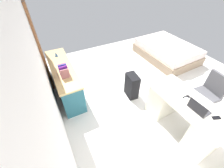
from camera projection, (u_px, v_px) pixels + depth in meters
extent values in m
plane|color=silver|center=(151.00, 89.00, 3.85)|extent=(5.67, 5.67, 0.00)
cube|color=white|center=(40.00, 71.00, 2.14)|extent=(4.34, 0.10, 2.75)
cube|color=brown|center=(39.00, 46.00, 3.48)|extent=(0.88, 0.05, 2.04)
cube|color=silver|center=(189.00, 103.00, 2.54)|extent=(1.46, 0.71, 0.04)
cube|color=beige|center=(206.00, 137.00, 2.46)|extent=(0.42, 0.61, 0.71)
cube|color=beige|center=(164.00, 99.00, 3.11)|extent=(0.42, 0.61, 0.71)
cylinder|color=black|center=(196.00, 109.00, 3.34)|extent=(0.52, 0.52, 0.04)
cylinder|color=black|center=(200.00, 103.00, 3.21)|extent=(0.06, 0.06, 0.42)
cube|color=#4C4C51|center=(204.00, 95.00, 3.04)|extent=(0.50, 0.50, 0.08)
cube|color=#4C4C51|center=(217.00, 84.00, 2.93)|extent=(0.44, 0.10, 0.44)
cube|color=#235B6B|center=(65.00, 80.00, 3.58)|extent=(1.76, 0.44, 0.71)
cube|color=tan|center=(61.00, 68.00, 3.33)|extent=(1.80, 0.48, 0.04)
cube|color=#1E4E5B|center=(80.00, 92.00, 3.50)|extent=(0.67, 0.01, 0.25)
cube|color=#1E4E5B|center=(71.00, 74.00, 4.02)|extent=(0.67, 0.01, 0.25)
cube|color=gray|center=(166.00, 54.00, 4.96)|extent=(1.94, 1.46, 0.28)
cube|color=silver|center=(168.00, 47.00, 4.80)|extent=(1.88, 1.40, 0.20)
cube|color=white|center=(186.00, 52.00, 4.26)|extent=(0.50, 0.69, 0.10)
cube|color=black|center=(132.00, 86.00, 3.49)|extent=(0.38, 0.25, 0.61)
cube|color=#333338|center=(199.00, 109.00, 2.40)|extent=(0.32, 0.23, 0.02)
cube|color=black|center=(197.00, 107.00, 2.29)|extent=(0.31, 0.02, 0.19)
ellipsoid|color=white|center=(186.00, 99.00, 2.56)|extent=(0.06, 0.10, 0.03)
cube|color=black|center=(216.00, 118.00, 2.28)|extent=(0.11, 0.15, 0.01)
cube|color=black|center=(186.00, 97.00, 2.60)|extent=(0.07, 0.14, 0.01)
cube|color=#975A5D|center=(65.00, 74.00, 2.95)|extent=(0.03, 0.17, 0.21)
cube|color=#3D3082|center=(65.00, 73.00, 2.98)|extent=(0.04, 0.17, 0.19)
cube|color=#6A2285|center=(64.00, 71.00, 2.99)|extent=(0.03, 0.17, 0.24)
cube|color=#A12859|center=(64.00, 71.00, 3.03)|extent=(0.02, 0.17, 0.20)
cube|color=#38459D|center=(63.00, 69.00, 3.04)|extent=(0.03, 0.17, 0.24)
cube|color=#982544|center=(63.00, 69.00, 3.07)|extent=(0.03, 0.17, 0.23)
cone|color=#4C7FBF|center=(56.00, 54.00, 3.63)|extent=(0.08, 0.08, 0.11)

